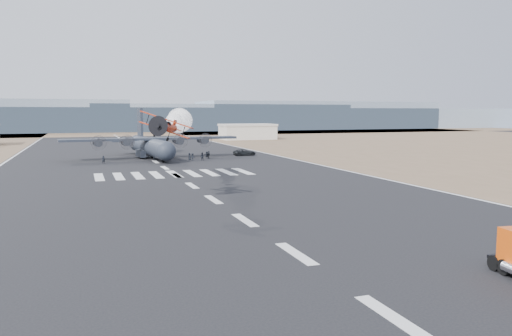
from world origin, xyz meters
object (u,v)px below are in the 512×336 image
crew_c (193,157)px  crew_h (154,157)px  crew_e (190,156)px  crew_f (207,155)px  aerobatic_biplane (166,127)px  crew_g (165,157)px  transport_aircraft (150,145)px  hangar_right (247,131)px  support_vehicle (245,152)px  crew_d (209,155)px  crew_a (103,160)px  crew_b (202,156)px

crew_c → crew_h: (-7.49, 4.14, -0.03)m
crew_e → crew_f: crew_f is taller
aerobatic_biplane → crew_g: aerobatic_biplane is taller
transport_aircraft → crew_c: 13.22m
hangar_right → aerobatic_biplane: bearing=-112.1°
transport_aircraft → crew_c: transport_aircraft is taller
support_vehicle → crew_h: bearing=104.7°
crew_f → crew_h: (-11.66, -0.31, -0.02)m
crew_c → crew_g: (-5.58, 1.94, 0.12)m
transport_aircraft → support_vehicle: 22.19m
hangar_right → crew_d: 81.76m
crew_f → crew_g: size_ratio=0.85×
support_vehicle → hangar_right: bearing=-17.7°
crew_h → crew_a: bearing=33.8°
crew_d → crew_g: size_ratio=0.90×
transport_aircraft → support_vehicle: (22.05, -1.30, -2.17)m
support_vehicle → crew_b: (-12.56, -9.24, 0.14)m
crew_c → crew_d: bearing=-106.1°
hangar_right → crew_b: size_ratio=11.46×
aerobatic_biplane → transport_aircraft: (5.65, 58.39, -5.70)m
transport_aircraft → crew_g: size_ratio=20.75×
crew_a → crew_f: size_ratio=1.01×
support_vehicle → crew_f: crew_f is taller
crew_c → crew_e: crew_c is taller
crew_b → crew_h: (-9.55, 3.94, -0.10)m
crew_f → crew_h: bearing=31.9°
support_vehicle → crew_g: crew_g is taller
hangar_right → crew_e: 85.87m
crew_a → crew_d: 22.98m
support_vehicle → aerobatic_biplane: bearing=155.3°
support_vehicle → crew_d: size_ratio=3.19×
support_vehicle → crew_d: 11.22m
aerobatic_biplane → crew_e: bearing=90.0°
aerobatic_biplane → crew_a: aerobatic_biplane is taller
aerobatic_biplane → crew_d: 55.50m
crew_a → crew_f: bearing=-168.3°
transport_aircraft → crew_g: (1.84, -8.79, -1.97)m
support_vehicle → crew_b: size_ratio=3.03×
crew_c → crew_f: size_ratio=1.02×
support_vehicle → crew_a: size_ratio=3.34×
crew_b → crew_d: 4.89m
aerobatic_biplane → crew_e: (12.87, 49.78, -7.82)m
crew_a → crew_c: 18.08m
aerobatic_biplane → transport_aircraft: 58.94m
aerobatic_biplane → crew_g: (7.50, 49.60, -7.68)m
crew_a → crew_e: bearing=-173.3°
crew_g → crew_h: bearing=160.0°
transport_aircraft → crew_a: size_ratio=24.22×
transport_aircraft → crew_e: 11.44m
crew_h → crew_d: bearing=-163.4°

